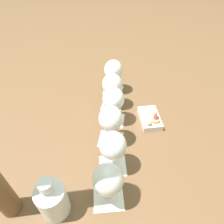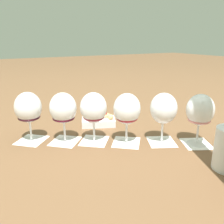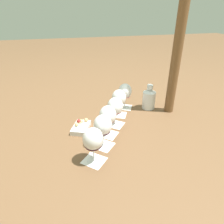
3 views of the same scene
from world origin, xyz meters
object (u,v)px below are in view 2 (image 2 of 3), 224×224
(wine_glass_3, at_px, (94,110))
(wine_glass_5, at_px, (28,109))
(wine_glass_0, at_px, (200,112))
(wine_glass_2, at_px, (127,111))
(wine_glass_1, at_px, (163,110))
(snack_dish, at_px, (100,121))
(wine_glass_4, at_px, (63,110))

(wine_glass_3, relative_size, wine_glass_5, 1.00)
(wine_glass_5, bearing_deg, wine_glass_0, 148.38)
(wine_glass_2, height_order, wine_glass_3, same)
(wine_glass_1, xyz_separation_m, wine_glass_5, (0.41, -0.24, 0.00))
(wine_glass_0, xyz_separation_m, wine_glass_2, (0.21, -0.13, -0.00))
(snack_dish, bearing_deg, wine_glass_4, 27.29)
(wine_glass_0, distance_m, wine_glass_1, 0.12)
(snack_dish, bearing_deg, wine_glass_5, 5.66)
(wine_glass_0, relative_size, wine_glass_2, 1.00)
(wine_glass_2, bearing_deg, snack_dish, -89.01)
(wine_glass_3, bearing_deg, wine_glass_4, -27.17)
(wine_glass_0, bearing_deg, wine_glass_5, -31.62)
(wine_glass_1, xyz_separation_m, wine_glass_3, (0.21, -0.12, 0.00))
(wine_glass_0, bearing_deg, wine_glass_4, -31.37)
(wine_glass_5, bearing_deg, wine_glass_3, 149.94)
(wine_glass_1, bearing_deg, wine_glass_4, -29.54)
(wine_glass_2, relative_size, snack_dish, 1.09)
(wine_glass_1, relative_size, wine_glass_3, 1.00)
(wine_glass_1, relative_size, snack_dish, 1.09)
(wine_glass_3, bearing_deg, wine_glass_2, 144.72)
(wine_glass_1, xyz_separation_m, snack_dish, (0.12, -0.27, -0.10))
(wine_glass_4, bearing_deg, wine_glass_0, 148.63)
(wine_glass_4, relative_size, wine_glass_5, 1.00)
(wine_glass_4, bearing_deg, snack_dish, -152.71)
(wine_glass_1, bearing_deg, wine_glass_2, -26.27)
(wine_glass_2, height_order, wine_glass_5, same)
(wine_glass_2, distance_m, snack_dish, 0.23)
(wine_glass_3, relative_size, wine_glass_4, 1.00)
(wine_glass_4, bearing_deg, wine_glass_3, 152.83)
(wine_glass_3, bearing_deg, wine_glass_1, 149.42)
(wine_glass_0, distance_m, wine_glass_2, 0.25)
(wine_glass_1, height_order, wine_glass_2, same)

